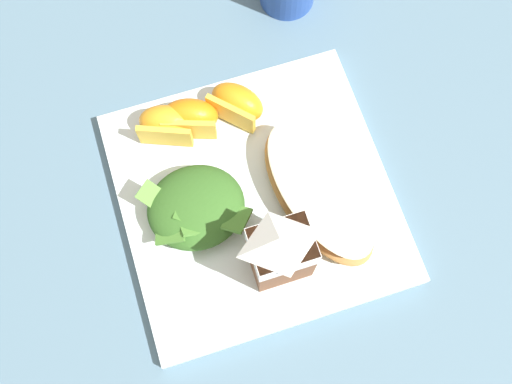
# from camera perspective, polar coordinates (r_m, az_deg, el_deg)

# --- Properties ---
(ground) EXTENTS (3.00, 3.00, 0.00)m
(ground) POSITION_cam_1_polar(r_m,az_deg,el_deg) (0.64, 0.00, -0.72)
(ground) COLOR slate
(white_plate) EXTENTS (0.28, 0.28, 0.02)m
(white_plate) POSITION_cam_1_polar(r_m,az_deg,el_deg) (0.63, 0.00, -0.51)
(white_plate) COLOR silver
(white_plate) RESTS_ON ground
(cheesy_pizza_bread) EXTENTS (0.12, 0.18, 0.04)m
(cheesy_pizza_bread) POSITION_cam_1_polar(r_m,az_deg,el_deg) (0.61, 6.04, -0.03)
(cheesy_pizza_bread) COLOR #B77F42
(cheesy_pizza_bread) RESTS_ON white_plate
(green_salad_pile) EXTENTS (0.11, 0.09, 0.04)m
(green_salad_pile) POSITION_cam_1_polar(r_m,az_deg,el_deg) (0.60, -5.68, -1.87)
(green_salad_pile) COLOR #336023
(green_salad_pile) RESTS_ON white_plate
(milk_carton) EXTENTS (0.06, 0.05, 0.11)m
(milk_carton) POSITION_cam_1_polar(r_m,az_deg,el_deg) (0.55, 2.11, -5.73)
(milk_carton) COLOR brown
(milk_carton) RESTS_ON white_plate
(orange_wedge_front) EXTENTS (0.07, 0.07, 0.04)m
(orange_wedge_front) POSITION_cam_1_polar(r_m,az_deg,el_deg) (0.64, -1.89, 8.50)
(orange_wedge_front) COLOR orange
(orange_wedge_front) RESTS_ON white_plate
(orange_wedge_middle) EXTENTS (0.07, 0.05, 0.04)m
(orange_wedge_middle) POSITION_cam_1_polar(r_m,az_deg,el_deg) (0.64, -6.37, 7.15)
(orange_wedge_middle) COLOR orange
(orange_wedge_middle) RESTS_ON white_plate
(orange_wedge_rear) EXTENTS (0.07, 0.06, 0.04)m
(orange_wedge_rear) POSITION_cam_1_polar(r_m,az_deg,el_deg) (0.64, -8.56, 6.49)
(orange_wedge_rear) COLOR orange
(orange_wedge_rear) RESTS_ON white_plate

